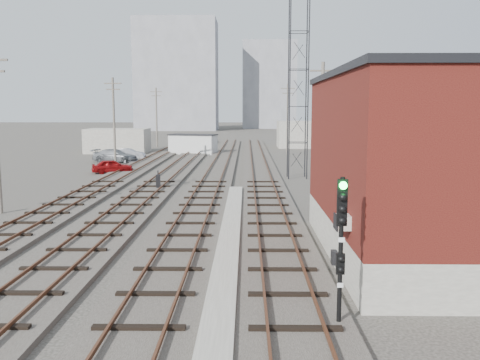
{
  "coord_description": "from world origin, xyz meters",
  "views": [
    {
      "loc": [
        1.25,
        -7.68,
        5.77
      ],
      "look_at": [
        0.91,
        17.89,
        2.2
      ],
      "focal_mm": 38.0,
      "sensor_mm": 36.0,
      "label": 1
    }
  ],
  "objects_px": {
    "car_red": "(112,166)",
    "car_grey": "(115,156)",
    "signal_mast": "(341,241)",
    "car_silver": "(128,154)",
    "site_trailer": "(193,144)",
    "switch_stand": "(158,182)"
  },
  "relations": [
    {
      "from": "car_red",
      "to": "switch_stand",
      "type": "bearing_deg",
      "value": -169.04
    },
    {
      "from": "signal_mast",
      "to": "site_trailer",
      "type": "distance_m",
      "value": 53.89
    },
    {
      "from": "signal_mast",
      "to": "car_red",
      "type": "bearing_deg",
      "value": 114.02
    },
    {
      "from": "car_silver",
      "to": "car_grey",
      "type": "relative_size",
      "value": 0.78
    },
    {
      "from": "switch_stand",
      "to": "car_grey",
      "type": "bearing_deg",
      "value": 98.99
    },
    {
      "from": "car_red",
      "to": "car_silver",
      "type": "xyz_separation_m",
      "value": [
        -1.5,
        12.74,
        0.01
      ]
    },
    {
      "from": "car_red",
      "to": "car_silver",
      "type": "distance_m",
      "value": 12.82
    },
    {
      "from": "site_trailer",
      "to": "car_silver",
      "type": "xyz_separation_m",
      "value": [
        -6.77,
        -7.33,
        -0.66
      ]
    },
    {
      "from": "site_trailer",
      "to": "car_red",
      "type": "height_order",
      "value": "site_trailer"
    },
    {
      "from": "car_red",
      "to": "car_grey",
      "type": "relative_size",
      "value": 0.74
    },
    {
      "from": "car_silver",
      "to": "car_grey",
      "type": "height_order",
      "value": "car_grey"
    },
    {
      "from": "switch_stand",
      "to": "car_grey",
      "type": "relative_size",
      "value": 0.27
    },
    {
      "from": "site_trailer",
      "to": "signal_mast",
      "type": "bearing_deg",
      "value": -64.69
    },
    {
      "from": "site_trailer",
      "to": "car_grey",
      "type": "xyz_separation_m",
      "value": [
        -7.41,
        -10.67,
        -0.58
      ]
    },
    {
      "from": "signal_mast",
      "to": "car_red",
      "type": "distance_m",
      "value": 36.16
    },
    {
      "from": "site_trailer",
      "to": "car_grey",
      "type": "relative_size",
      "value": 1.33
    },
    {
      "from": "site_trailer",
      "to": "car_red",
      "type": "relative_size",
      "value": 1.79
    },
    {
      "from": "car_silver",
      "to": "site_trailer",
      "type": "bearing_deg",
      "value": -42.94
    },
    {
      "from": "car_silver",
      "to": "car_grey",
      "type": "bearing_deg",
      "value": 169.11
    },
    {
      "from": "signal_mast",
      "to": "site_trailer",
      "type": "height_order",
      "value": "signal_mast"
    },
    {
      "from": "switch_stand",
      "to": "car_silver",
      "type": "distance_m",
      "value": 23.82
    },
    {
      "from": "car_red",
      "to": "car_grey",
      "type": "xyz_separation_m",
      "value": [
        -2.13,
        9.39,
        0.1
      ]
    }
  ]
}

